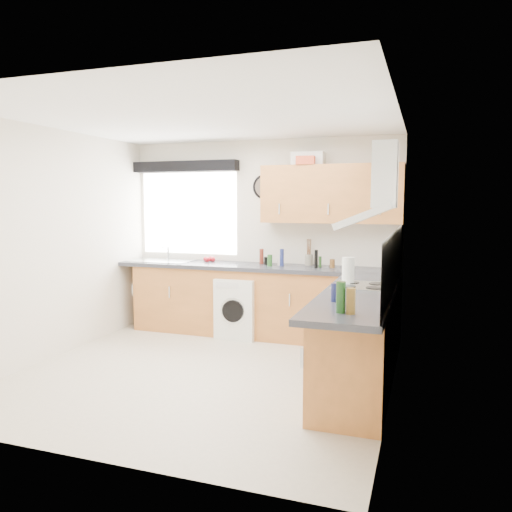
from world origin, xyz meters
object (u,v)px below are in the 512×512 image
at_px(extractor_hood, 376,195).
at_px(upper_cabinets, 331,194).
at_px(oven, 361,337).
at_px(washing_machine, 240,307).

distance_m(extractor_hood, upper_cabinets, 1.48).
bearing_deg(extractor_hood, upper_cabinets, 116.13).
bearing_deg(oven, upper_cabinets, 112.54).
distance_m(extractor_hood, washing_machine, 2.49).
relative_size(oven, upper_cabinets, 0.50).
relative_size(oven, washing_machine, 1.13).
bearing_deg(upper_cabinets, washing_machine, -168.44).
bearing_deg(oven, washing_machine, 146.31).
distance_m(oven, upper_cabinets, 1.99).
xyz_separation_m(oven, washing_machine, (-1.65, 1.10, -0.05)).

